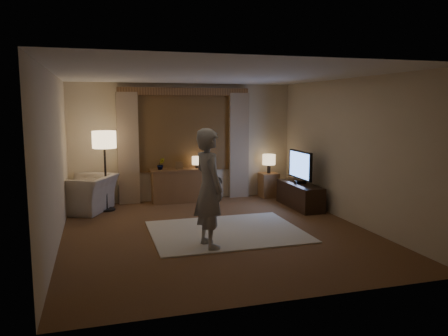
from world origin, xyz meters
name	(u,v)px	position (x,y,z in m)	size (l,w,h in m)	color
room	(209,150)	(0.00, 0.50, 1.33)	(5.04, 5.54, 2.64)	brown
rug	(226,231)	(0.15, -0.05, 0.01)	(2.50, 2.00, 0.02)	beige
sideboard	(179,186)	(-0.17, 2.50, 0.35)	(1.20, 0.40, 0.70)	brown
picture_frame	(179,166)	(-0.17, 2.50, 0.80)	(0.16, 0.02, 0.20)	brown
plant	(161,165)	(-0.57, 2.50, 0.85)	(0.17, 0.13, 0.30)	#999999
table_lamp_sideboard	(197,161)	(0.23, 2.50, 0.90)	(0.22, 0.22, 0.30)	black
floor_lamp	(104,144)	(-1.75, 2.12, 1.35)	(0.47, 0.47, 1.61)	black
armchair	(86,194)	(-2.13, 2.15, 0.36)	(1.12, 0.97, 0.72)	#C1B19F
side_table	(269,185)	(1.92, 2.45, 0.28)	(0.40, 0.40, 0.56)	brown
table_lamp_side	(269,160)	(1.92, 2.45, 0.87)	(0.30, 0.30, 0.44)	black
tv_stand	(300,195)	(2.15, 1.28, 0.25)	(0.45, 1.40, 0.50)	black
tv	(300,166)	(2.15, 1.28, 0.88)	(0.23, 0.95, 0.69)	black
person	(209,188)	(-0.33, -0.75, 0.90)	(0.64, 0.42, 1.77)	#B6B1A8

